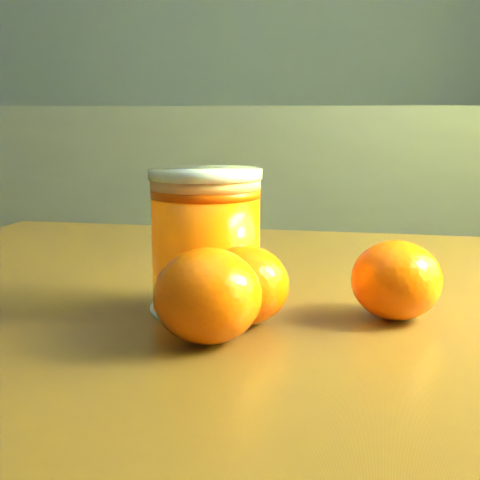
{
  "coord_description": "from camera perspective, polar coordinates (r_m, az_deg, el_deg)",
  "views": [
    {
      "loc": [
        0.75,
        -0.58,
        0.87
      ],
      "look_at": [
        0.72,
        -0.05,
        0.77
      ],
      "focal_mm": 50.0,
      "sensor_mm": 36.0,
      "label": 1
    }
  ],
  "objects": [
    {
      "name": "orange_back",
      "position": [
        0.52,
        13.2,
        -3.35
      ],
      "size": [
        0.07,
        0.07,
        0.06
      ],
      "primitive_type": "ellipsoid",
      "rotation": [
        0.0,
        0.0,
        -0.03
      ],
      "color": "#FF5E05",
      "rests_on": "table"
    },
    {
      "name": "orange_extra",
      "position": [
        0.45,
        -2.77,
        -4.78
      ],
      "size": [
        0.08,
        0.08,
        0.07
      ],
      "primitive_type": "ellipsoid",
      "rotation": [
        0.0,
        0.0,
        0.03
      ],
      "color": "#FF5E05",
      "rests_on": "table"
    },
    {
      "name": "juice_glass",
      "position": [
        0.53,
        -2.92,
        -0.13
      ],
      "size": [
        0.09,
        0.09,
        0.11
      ],
      "rotation": [
        0.0,
        0.0,
        -0.11
      ],
      "color": "#FF6605",
      "rests_on": "table"
    },
    {
      "name": "orange_front",
      "position": [
        0.5,
        0.34,
        -3.83
      ],
      "size": [
        0.08,
        0.08,
        0.06
      ],
      "primitive_type": "ellipsoid",
      "rotation": [
        0.0,
        0.0,
        -0.25
      ],
      "color": "#FF5E05",
      "rests_on": "table"
    },
    {
      "name": "kitchen_counter",
      "position": [
        2.2,
        -15.94,
        -1.0
      ],
      "size": [
        3.15,
        0.6,
        0.9
      ],
      "primitive_type": "cube",
      "color": "#46474B",
      "rests_on": "ground"
    },
    {
      "name": "table",
      "position": [
        0.61,
        7.23,
        -13.15
      ],
      "size": [
        1.04,
        0.79,
        0.72
      ],
      "rotation": [
        0.0,
        0.0,
        -0.14
      ],
      "color": "brown",
      "rests_on": "ground"
    }
  ]
}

